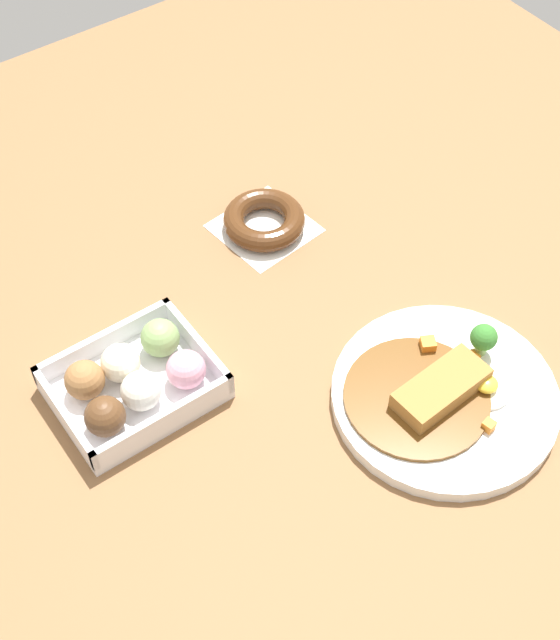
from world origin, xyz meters
name	(u,v)px	position (x,y,z in m)	size (l,w,h in m)	color
ground_plane	(296,374)	(0.00, 0.00, 0.00)	(1.60, 1.60, 0.00)	brown
curry_plate	(443,394)	(-0.12, 0.13, 0.01)	(0.27, 0.27, 0.06)	white
donut_box	(134,380)	(0.17, -0.09, 0.03)	(0.19, 0.15, 0.06)	white
chocolate_ring_donut	(264,220)	(-0.11, -0.23, 0.02)	(0.13, 0.13, 0.03)	white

